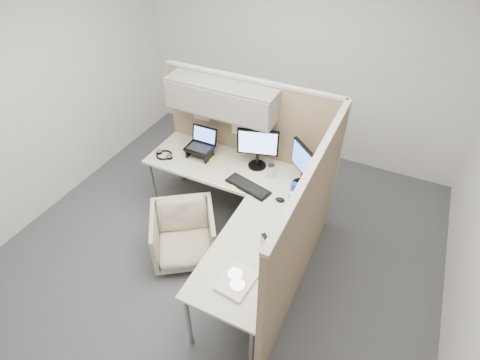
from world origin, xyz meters
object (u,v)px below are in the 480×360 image
at_px(monitor_left, 258,145).
at_px(keyboard, 248,187).
at_px(office_chair, 184,233).
at_px(desk, 237,200).

bearing_deg(monitor_left, keyboard, -96.49).
height_order(office_chair, monitor_left, monitor_left).
height_order(monitor_left, keyboard, monitor_left).
distance_m(desk, monitor_left, 0.64).
xyz_separation_m(desk, office_chair, (-0.45, -0.35, -0.36)).
xyz_separation_m(monitor_left, keyboard, (0.06, -0.37, -0.26)).
xyz_separation_m(office_chair, keyboard, (0.49, 0.53, 0.41)).
distance_m(office_chair, monitor_left, 1.20).
bearing_deg(monitor_left, office_chair, -131.21).
distance_m(desk, keyboard, 0.19).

